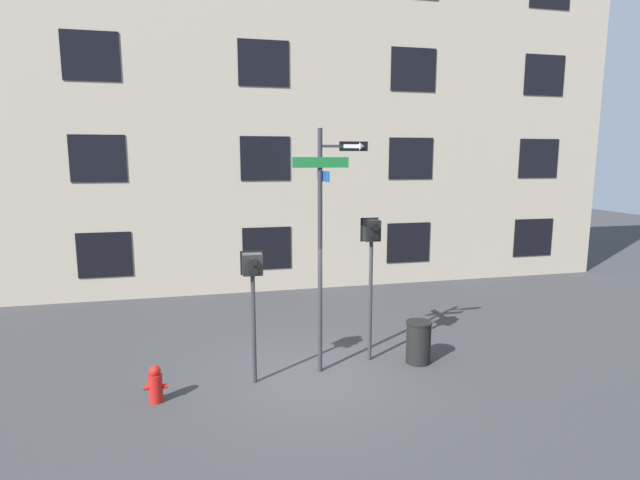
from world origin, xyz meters
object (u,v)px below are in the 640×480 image
object	(u,v)px
pedestrian_signal_left	(253,279)
fire_hydrant	(156,385)
trash_bin	(418,342)
pedestrian_signal_right	(371,250)
street_sign_pole	(324,230)

from	to	relation	value
pedestrian_signal_left	fire_hydrant	bearing A→B (deg)	-167.61
fire_hydrant	trash_bin	size ratio (longest dim) A/B	0.76
pedestrian_signal_left	trash_bin	xyz separation A→B (m)	(3.42, 0.16, -1.57)
pedestrian_signal_left	pedestrian_signal_right	bearing A→B (deg)	11.98
fire_hydrant	trash_bin	world-z (taller)	trash_bin
pedestrian_signal_left	pedestrian_signal_right	xyz separation A→B (m)	(2.47, 0.53, 0.36)
fire_hydrant	street_sign_pole	bearing A→B (deg)	10.68
fire_hydrant	trash_bin	distance (m)	5.21
trash_bin	pedestrian_signal_left	bearing A→B (deg)	-177.24
street_sign_pole	pedestrian_signal_right	size ratio (longest dim) A/B	1.58
pedestrian_signal_left	street_sign_pole	bearing A→B (deg)	8.49
pedestrian_signal_right	street_sign_pole	bearing A→B (deg)	-163.63
pedestrian_signal_left	trash_bin	distance (m)	3.76
pedestrian_signal_left	pedestrian_signal_right	world-z (taller)	pedestrian_signal_right
pedestrian_signal_left	pedestrian_signal_right	distance (m)	2.55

